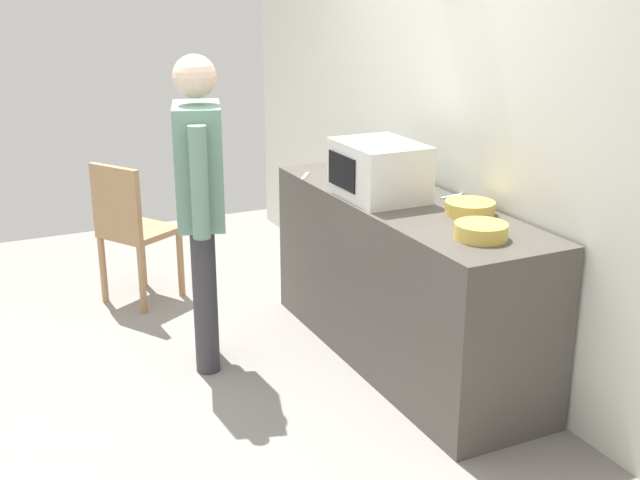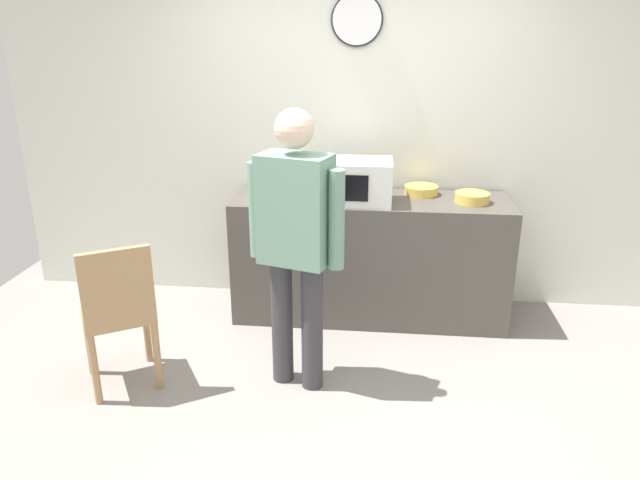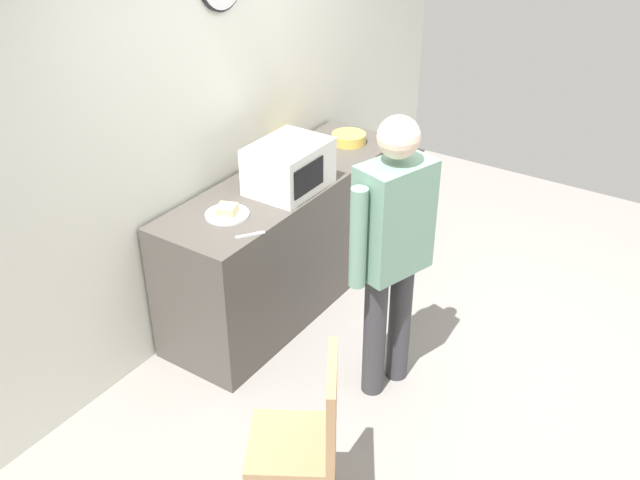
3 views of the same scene
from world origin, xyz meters
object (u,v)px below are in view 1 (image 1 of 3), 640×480
at_px(person_standing, 200,192).
at_px(sandwich_plate, 352,173).
at_px(microwave, 379,170).
at_px(salad_bowl, 481,231).
at_px(cereal_bowl, 470,208).
at_px(wooden_chair, 130,227).
at_px(fork_utensil, 453,196).
at_px(spoon_utensil, 305,176).

bearing_deg(person_standing, sandwich_plate, 100.69).
bearing_deg(microwave, person_standing, -108.60).
bearing_deg(salad_bowl, cereal_bowl, 151.74).
bearing_deg(sandwich_plate, wooden_chair, -126.29).
xyz_separation_m(sandwich_plate, fork_utensil, (0.65, 0.28, -0.02)).
bearing_deg(sandwich_plate, cereal_bowl, 9.51).
bearing_deg(microwave, fork_utensil, 66.46).
bearing_deg(cereal_bowl, spoon_utensil, -158.73).
xyz_separation_m(microwave, spoon_utensil, (-0.60, -0.16, -0.15)).
bearing_deg(cereal_bowl, wooden_chair, -143.98).
bearing_deg(fork_utensil, salad_bowl, -24.48).
distance_m(spoon_utensil, person_standing, 0.80).
relative_size(sandwich_plate, wooden_chair, 0.28).
distance_m(microwave, person_standing, 0.95).
relative_size(sandwich_plate, person_standing, 0.15).
height_order(cereal_bowl, fork_utensil, cereal_bowl).
xyz_separation_m(microwave, salad_bowl, (0.82, 0.07, -0.11)).
relative_size(sandwich_plate, cereal_bowl, 1.04).
bearing_deg(wooden_chair, sandwich_plate, 53.71).
relative_size(cereal_bowl, fork_utensil, 1.47).
bearing_deg(salad_bowl, sandwich_plate, 178.93).
relative_size(salad_bowl, spoon_utensil, 1.43).
xyz_separation_m(cereal_bowl, person_standing, (-0.78, -1.16, 0.03)).
distance_m(microwave, spoon_utensil, 0.64).
relative_size(spoon_utensil, person_standing, 0.10).
bearing_deg(microwave, sandwich_plate, 169.05).
relative_size(cereal_bowl, wooden_chair, 0.27).
bearing_deg(wooden_chair, cereal_bowl, 36.02).
relative_size(salad_bowl, person_standing, 0.14).
xyz_separation_m(spoon_utensil, person_standing, (0.30, -0.74, 0.06)).
bearing_deg(microwave, cereal_bowl, 28.39).
height_order(person_standing, wooden_chair, person_standing).
bearing_deg(wooden_chair, fork_utensil, 43.68).
height_order(salad_bowl, spoon_utensil, salad_bowl).
distance_m(microwave, salad_bowl, 0.83).
xyz_separation_m(sandwich_plate, cereal_bowl, (0.96, 0.16, 0.01)).
xyz_separation_m(salad_bowl, person_standing, (-1.12, -0.97, 0.03)).
bearing_deg(person_standing, cereal_bowl, 56.08).
relative_size(cereal_bowl, person_standing, 0.15).
distance_m(cereal_bowl, person_standing, 1.39).
xyz_separation_m(salad_bowl, fork_utensil, (-0.66, 0.30, -0.03)).
height_order(microwave, sandwich_plate, microwave).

